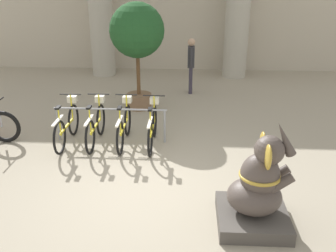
{
  "coord_description": "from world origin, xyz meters",
  "views": [
    {
      "loc": [
        0.73,
        -5.49,
        3.51
      ],
      "look_at": [
        0.39,
        0.49,
        1.0
      ],
      "focal_mm": 40.0,
      "sensor_mm": 36.0,
      "label": 1
    }
  ],
  "objects": [
    {
      "name": "ground_plane",
      "position": [
        0.0,
        0.0,
        0.0
      ],
      "size": [
        60.0,
        60.0,
        0.0
      ],
      "primitive_type": "plane",
      "color": "#9E937F"
    },
    {
      "name": "bike_rack",
      "position": [
        -0.94,
        1.95,
        0.57
      ],
      "size": [
        2.45,
        0.05,
        0.77
      ],
      "color": "gray",
      "rests_on": "ground_plane"
    },
    {
      "name": "bicycle_0",
      "position": [
        -1.87,
        1.81,
        0.41
      ],
      "size": [
        0.48,
        1.68,
        0.99
      ],
      "color": "black",
      "rests_on": "ground_plane"
    },
    {
      "name": "bicycle_1",
      "position": [
        -1.25,
        1.86,
        0.41
      ],
      "size": [
        0.48,
        1.68,
        0.99
      ],
      "color": "black",
      "rests_on": "ground_plane"
    },
    {
      "name": "bicycle_2",
      "position": [
        -0.63,
        1.86,
        0.41
      ],
      "size": [
        0.48,
        1.68,
        0.99
      ],
      "color": "black",
      "rests_on": "ground_plane"
    },
    {
      "name": "bicycle_3",
      "position": [
        -0.02,
        1.82,
        0.41
      ],
      "size": [
        0.48,
        1.68,
        0.99
      ],
      "color": "black",
      "rests_on": "ground_plane"
    },
    {
      "name": "elephant_statue",
      "position": [
        1.76,
        -0.81,
        0.56
      ],
      "size": [
        1.03,
        1.03,
        1.67
      ],
      "color": "#4C4742",
      "rests_on": "ground_plane"
    },
    {
      "name": "person_pedestrian",
      "position": [
        0.79,
        5.57,
        0.99
      ],
      "size": [
        0.22,
        0.47,
        1.66
      ],
      "color": "#383342",
      "rests_on": "ground_plane"
    },
    {
      "name": "potted_tree",
      "position": [
        -0.61,
        4.15,
        1.97
      ],
      "size": [
        1.41,
        1.41,
        2.79
      ],
      "color": "brown",
      "rests_on": "ground_plane"
    }
  ]
}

